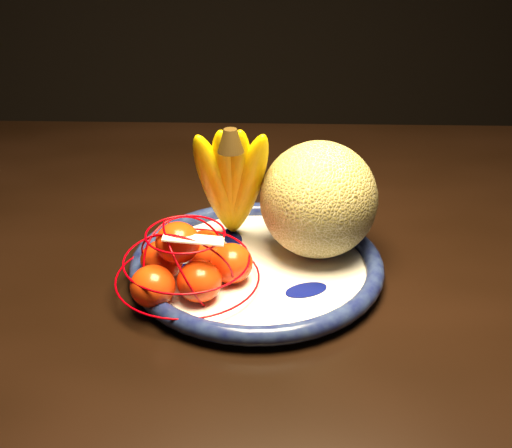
{
  "coord_description": "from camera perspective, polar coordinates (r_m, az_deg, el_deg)",
  "views": [
    {
      "loc": [
        -0.12,
        -0.76,
        1.26
      ],
      "look_at": [
        -0.05,
        -0.03,
        0.87
      ],
      "focal_mm": 45.0,
      "sensor_mm": 36.0,
      "label": 1
    }
  ],
  "objects": [
    {
      "name": "banana_bunch",
      "position": [
        0.86,
        -2.18,
        4.06
      ],
      "size": [
        0.13,
        0.12,
        0.2
      ],
      "rotation": [
        0.0,
        0.0,
        -0.07
      ],
      "color": "yellow",
      "rests_on": "fruit_bowl"
    },
    {
      "name": "cantaloupe",
      "position": [
        0.85,
        5.58,
        2.17
      ],
      "size": [
        0.16,
        0.16,
        0.16
      ],
      "primitive_type": "sphere",
      "color": "olive",
      "rests_on": "fruit_bowl"
    },
    {
      "name": "mandarin_bag",
      "position": [
        0.8,
        -6.06,
        -3.53
      ],
      "size": [
        0.22,
        0.22,
        0.11
      ],
      "rotation": [
        0.0,
        0.0,
        0.28
      ],
      "color": "red",
      "rests_on": "fruit_bowl"
    },
    {
      "name": "fruit_bowl",
      "position": [
        0.85,
        0.06,
        -3.68
      ],
      "size": [
        0.33,
        0.33,
        0.03
      ],
      "rotation": [
        0.0,
        0.0,
        -0.32
      ],
      "color": "white",
      "rests_on": "dining_table"
    },
    {
      "name": "dining_table",
      "position": [
        1.01,
        4.69,
        -4.63
      ],
      "size": [
        1.7,
        1.15,
        0.8
      ],
      "rotation": [
        0.0,
        0.0,
        -0.13
      ],
      "color": "black",
      "rests_on": "ground"
    },
    {
      "name": "price_tag",
      "position": [
        0.76,
        -5.58,
        -1.33
      ],
      "size": [
        0.07,
        0.03,
        0.01
      ],
      "primitive_type": "cube",
      "rotation": [
        -0.14,
        0.1,
        -0.09
      ],
      "color": "white",
      "rests_on": "mandarin_bag"
    }
  ]
}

